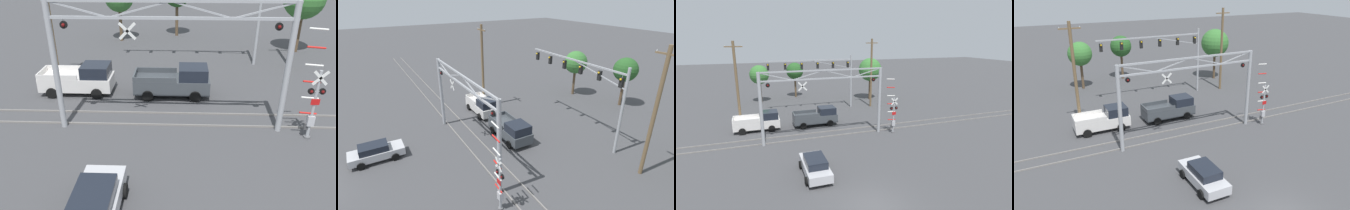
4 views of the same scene
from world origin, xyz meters
The scene contains 13 objects.
rail_track_near centered at (0.00, 11.98, 0.05)m, with size 80.00×0.08×0.10m, color gray.
rail_track_far centered at (0.00, 13.42, 0.05)m, with size 80.00×0.08×0.10m, color gray.
crossing_gantry centered at (-0.01, 11.70, 4.40)m, with size 12.27×0.31×6.98m.
crossing_signal_mast centered at (7.28, 10.97, 2.01)m, with size 1.40×0.35×5.91m.
traffic_signal_span centered at (3.22, 22.61, 5.46)m, with size 12.02×0.39×7.56m.
pickup_truck_lead centered at (0.26, 16.14, 0.99)m, with size 5.01×2.22×2.06m.
pickup_truck_following centered at (-6.22, 16.34, 0.99)m, with size 4.84×2.22×2.06m.
sedan_waiting centered at (-2.54, 4.81, 0.75)m, with size 1.95×4.23×1.46m.
utility_pole_left centered at (-8.17, 17.43, 4.96)m, with size 1.80×0.28×9.62m.
utility_pole_right centered at (9.67, 22.00, 5.05)m, with size 1.80×0.28×9.80m.
background_tree_beyond_span centered at (-5.69, 29.69, 4.37)m, with size 2.92×2.92×5.86m.
background_tree_far_left_verge centered at (11.47, 26.39, 4.89)m, with size 3.68×3.68×6.75m.
background_tree_far_right_verge centered at (0.10, 31.96, 4.43)m, with size 2.81×2.81×5.88m.
Camera 4 is at (-11.96, -11.08, 12.61)m, focal length 35.00 mm.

